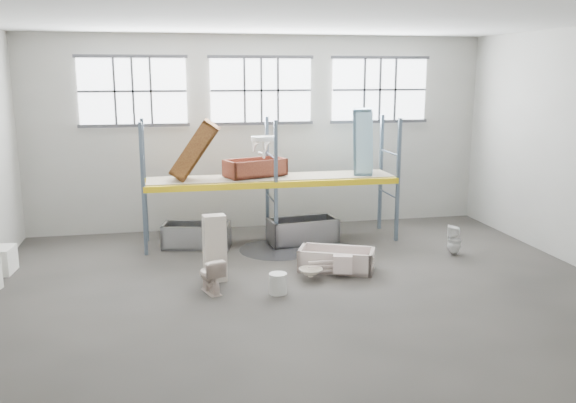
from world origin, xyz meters
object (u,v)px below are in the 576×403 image
object	(u,v)px
bathtub_beige	(336,259)
toilet_white	(454,240)
bucket	(278,283)
blue_tub_upright	(363,141)
steel_tub_right	(303,231)
steel_tub_left	(197,235)
rust_tub_flat	(255,167)
toilet_beige	(211,275)
cistern_tall	(215,248)

from	to	relation	value
bathtub_beige	toilet_white	distance (m)	2.95
bucket	blue_tub_upright	bearing A→B (deg)	52.12
toilet_white	steel_tub_right	distance (m)	3.55
steel_tub_left	bucket	distance (m)	3.67
rust_tub_flat	blue_tub_upright	distance (m)	2.74
toilet_white	rust_tub_flat	world-z (taller)	rust_tub_flat
steel_tub_right	steel_tub_left	bearing A→B (deg)	176.84
toilet_white	bucket	xyz separation A→B (m)	(-4.37, -1.63, -0.15)
toilet_beige	steel_tub_left	distance (m)	3.12
cistern_tall	steel_tub_left	bearing A→B (deg)	88.34
toilet_white	bathtub_beige	bearing A→B (deg)	-55.60
steel_tub_right	blue_tub_upright	xyz separation A→B (m)	(1.59, 0.34, 2.10)
steel_tub_right	rust_tub_flat	world-z (taller)	rust_tub_flat
cistern_tall	blue_tub_upright	world-z (taller)	blue_tub_upright
steel_tub_right	toilet_beige	bearing A→B (deg)	-129.53
steel_tub_left	bucket	xyz separation A→B (m)	(1.31, -3.43, -0.09)
steel_tub_left	toilet_white	bearing A→B (deg)	-17.61
toilet_beige	blue_tub_upright	xyz separation A→B (m)	(4.05, 3.32, 2.06)
toilet_white	rust_tub_flat	size ratio (longest dim) A/B	0.47
toilet_white	bucket	size ratio (longest dim) A/B	1.75
steel_tub_right	bucket	world-z (taller)	steel_tub_right
cistern_tall	toilet_white	xyz separation A→B (m)	(5.45, 0.68, -0.33)
toilet_beige	bathtub_beige	bearing A→B (deg)	178.71
toilet_beige	bucket	bearing A→B (deg)	147.59
bathtub_beige	cistern_tall	size ratio (longest dim) A/B	1.15
toilet_beige	rust_tub_flat	bearing A→B (deg)	-130.19
steel_tub_left	rust_tub_flat	bearing A→B (deg)	10.75
steel_tub_right	bucket	xyz separation A→B (m)	(-1.23, -3.29, -0.10)
cistern_tall	toilet_white	distance (m)	5.50
bathtub_beige	steel_tub_right	bearing A→B (deg)	119.73
bathtub_beige	bucket	xyz separation A→B (m)	(-1.46, -1.13, -0.03)
bathtub_beige	steel_tub_left	bearing A→B (deg)	164.05
toilet_beige	steel_tub_right	distance (m)	3.86
steel_tub_left	rust_tub_flat	distance (m)	2.13
toilet_beige	steel_tub_left	size ratio (longest dim) A/B	0.44
bathtub_beige	blue_tub_upright	bearing A→B (deg)	85.18
bathtub_beige	rust_tub_flat	distance (m)	3.30
bucket	rust_tub_flat	bearing A→B (deg)	87.76
toilet_beige	toilet_white	bearing A→B (deg)	175.03
bathtub_beige	toilet_beige	xyz separation A→B (m)	(-2.68, -0.82, 0.11)
bathtub_beige	cistern_tall	xyz separation A→B (m)	(-2.54, -0.18, 0.44)
rust_tub_flat	bucket	world-z (taller)	rust_tub_flat
cistern_tall	bucket	distance (m)	1.52
cistern_tall	blue_tub_upright	distance (m)	5.04
steel_tub_left	cistern_tall	bearing A→B (deg)	-84.82
steel_tub_right	blue_tub_upright	world-z (taller)	blue_tub_upright
blue_tub_upright	bucket	size ratio (longest dim) A/B	4.08
toilet_beige	steel_tub_left	world-z (taller)	toilet_beige
bathtub_beige	steel_tub_left	xyz separation A→B (m)	(-2.77, 2.30, 0.06)
steel_tub_left	steel_tub_right	bearing A→B (deg)	-3.16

